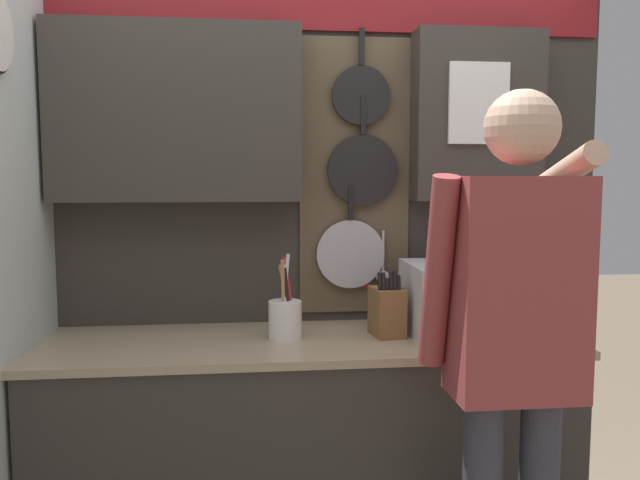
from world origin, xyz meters
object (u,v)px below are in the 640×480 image
at_px(microwave, 470,298).
at_px(utensil_crock, 285,317).
at_px(person, 514,331).
at_px(knife_block, 387,311).

height_order(microwave, utensil_crock, utensil_crock).
xyz_separation_m(utensil_crock, person, (0.65, -0.58, 0.07)).
bearing_deg(person, utensil_crock, 138.48).
distance_m(microwave, utensil_crock, 0.73).
xyz_separation_m(knife_block, person, (0.26, -0.58, 0.06)).
bearing_deg(person, knife_block, 114.17).
bearing_deg(knife_block, microwave, -0.09).
relative_size(microwave, utensil_crock, 1.51).
relative_size(utensil_crock, person, 0.18).
xyz_separation_m(knife_block, utensil_crock, (-0.40, 0.00, -0.01)).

